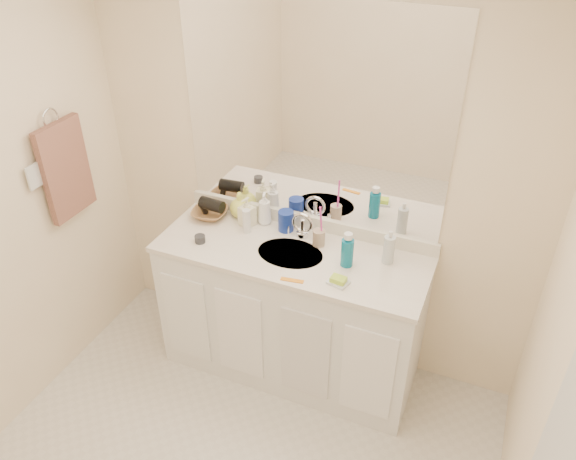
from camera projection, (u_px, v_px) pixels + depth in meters
The scene contains 26 objects.
wall_back at pixel (311, 178), 3.12m from camera, with size 2.60×0.02×2.40m, color #FEEAC7.
wall_right at pixel (557, 443), 1.70m from camera, with size 0.02×2.60×2.40m, color #FEEAC7.
vanity_cabinet at pixel (291, 313), 3.34m from camera, with size 1.50×0.55×0.85m, color white.
countertop at pixel (292, 253), 3.09m from camera, with size 1.52×0.57×0.03m, color silver.
backsplash at pixel (309, 222), 3.26m from camera, with size 1.52×0.03×0.08m, color silver.
sink_basin at pixel (290, 255), 3.08m from camera, with size 0.37×0.37×0.02m, color beige.
faucet at pixel (302, 228), 3.18m from camera, with size 0.02×0.02×0.11m, color silver.
mirror at pixel (312, 117), 2.92m from camera, with size 1.48×0.01×1.20m, color white.
blue_mug at pixel (286, 221), 3.23m from camera, with size 0.09×0.09×0.12m, color navy.
tan_cup at pixel (319, 238), 3.11m from camera, with size 0.07×0.07×0.09m, color tan.
toothbrush at pixel (321, 222), 3.05m from camera, with size 0.01×0.01×0.22m, color #FC42BC.
mouthwash_bottle at pixel (347, 253), 2.94m from camera, with size 0.07×0.07×0.16m, color #0B698A.
clear_pump_bottle at pixel (389, 250), 2.96m from camera, with size 0.06×0.06×0.16m, color silver.
soap_dish at pixel (338, 282), 2.85m from camera, with size 0.10×0.08×0.01m, color silver.
green_soap at pixel (338, 280), 2.84m from camera, with size 0.08×0.05×0.03m, color #ADD834.
orange_comb at pixel (292, 280), 2.87m from camera, with size 0.12×0.03×0.01m, color orange.
dark_jar at pixel (200, 239), 3.15m from camera, with size 0.06×0.06×0.04m, color #2C2D32.
extra_white_bottle at pixel (247, 221), 3.21m from camera, with size 0.05×0.05×0.15m, color white.
soap_bottle_white at pixel (265, 208), 3.27m from camera, with size 0.08×0.08×0.20m, color white.
soap_bottle_cream at pixel (247, 211), 3.26m from camera, with size 0.08×0.08×0.18m, color #F4F1C7.
soap_bottle_yellow at pixel (240, 204), 3.35m from camera, with size 0.12×0.12×0.16m, color #E1E95A.
wicker_basket at pixel (210, 213), 3.37m from camera, with size 0.21×0.21×0.05m, color olive.
hair_dryer at pixel (212, 205), 3.33m from camera, with size 0.07×0.07×0.15m, color black.
towel_ring at pixel (50, 118), 2.94m from camera, with size 0.11×0.11×0.01m, color silver.
hand_towel at pixel (66, 170), 3.10m from camera, with size 0.04×0.32×0.55m, color brown.
switch_plate at pixel (34, 177), 2.92m from camera, with size 0.01×0.09×0.13m, color silver.
Camera 1 is at (0.96, -1.30, 2.68)m, focal length 35.00 mm.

